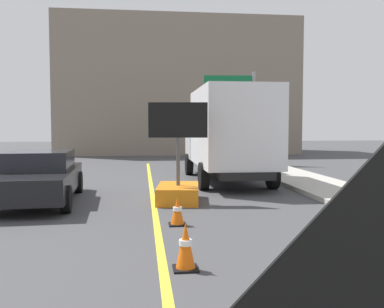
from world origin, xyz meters
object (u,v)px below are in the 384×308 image
Objects in this scene: box_truck at (228,133)px; highway_guide_sign at (239,101)px; traffic_cone_mid_lane at (186,246)px; traffic_cone_far_lane at (177,211)px; arrow_board_trailer at (178,184)px; pickup_car at (38,177)px.

highway_guide_sign is at bearing 73.85° from box_truck.
highway_guide_sign is 7.21× the size of traffic_cone_mid_lane.
arrow_board_trailer is at bearing 84.92° from traffic_cone_far_lane.
pickup_car is at bearing -149.29° from box_truck.
box_truck reaches higher than arrow_board_trailer.
highway_guide_sign reaches higher than traffic_cone_mid_lane.
traffic_cone_mid_lane is (3.41, -5.88, -0.36)m from pickup_car.
arrow_board_trailer is 0.56× the size of pickup_car.
box_truck is (2.15, 3.88, 1.34)m from arrow_board_trailer.
arrow_board_trailer is 0.39× the size of box_truck.
traffic_cone_far_lane is (3.52, -3.13, -0.40)m from pickup_car.
pickup_car is at bearing -126.66° from highway_guide_sign.
box_truck is 9.83m from traffic_cone_mid_lane.
arrow_board_trailer is at bearing 86.31° from traffic_cone_mid_lane.
pickup_car reaches higher than traffic_cone_mid_lane.
highway_guide_sign is (4.25, 11.14, 2.94)m from arrow_board_trailer.
traffic_cone_far_lane is at bearing -95.08° from arrow_board_trailer.
traffic_cone_far_lane is (-2.40, -6.64, -1.53)m from box_truck.
pickup_car is 13.71m from highway_guide_sign.
highway_guide_sign is 14.94m from traffic_cone_far_lane.
traffic_cone_mid_lane is at bearing -104.93° from box_truck.
pickup_car reaches higher than traffic_cone_far_lane.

